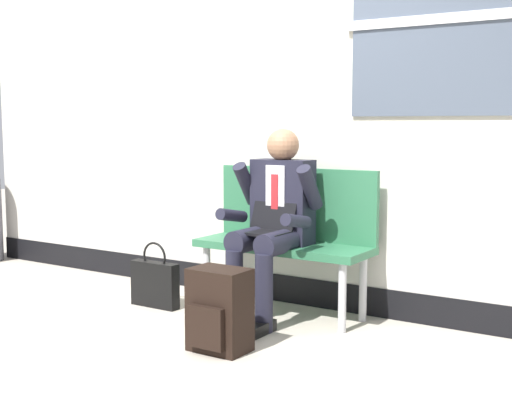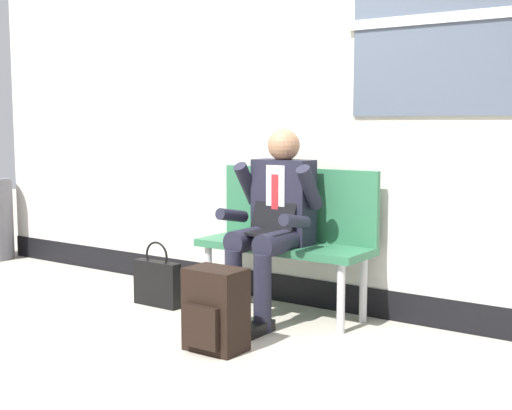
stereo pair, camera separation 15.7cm
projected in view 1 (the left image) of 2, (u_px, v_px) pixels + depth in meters
ground_plane at (239, 320)px, 4.53m from camera, size 18.00×18.00×0.00m
station_wall at (291, 106)px, 4.88m from camera, size 6.14×0.17×2.79m
bench_with_person at (289, 230)px, 4.67m from camera, size 1.19×0.42×0.97m
person_seated at (273, 219)px, 4.49m from camera, size 0.57×0.70×1.23m
backpack at (219, 311)px, 3.89m from camera, size 0.32×0.26×0.47m
handbag at (155, 283)px, 4.85m from camera, size 0.37×0.09×0.46m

